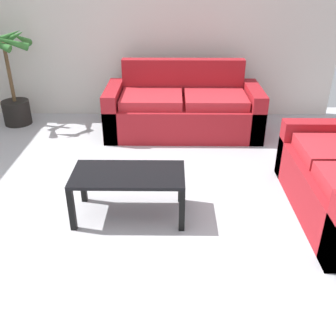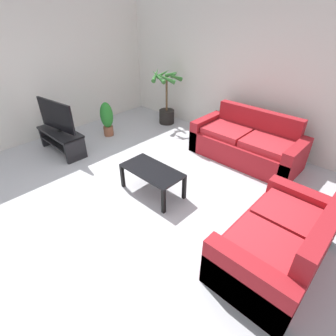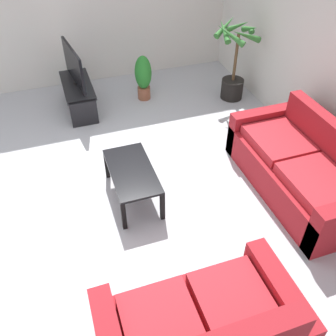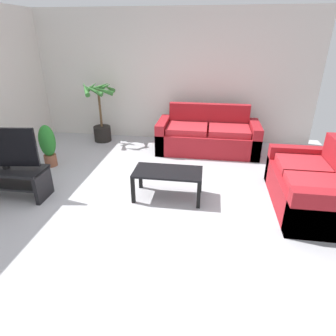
{
  "view_description": "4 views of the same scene",
  "coord_description": "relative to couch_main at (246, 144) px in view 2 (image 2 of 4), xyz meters",
  "views": [
    {
      "loc": [
        0.67,
        -2.59,
        2.02
      ],
      "look_at": [
        0.63,
        0.45,
        0.4
      ],
      "focal_mm": 41.1,
      "sensor_mm": 36.0,
      "label": 1
    },
    {
      "loc": [
        2.74,
        -1.92,
        2.54
      ],
      "look_at": [
        0.42,
        0.53,
        0.4
      ],
      "focal_mm": 27.61,
      "sensor_mm": 36.0,
      "label": 2
    },
    {
      "loc": [
        3.51,
        -0.34,
        3.24
      ],
      "look_at": [
        0.42,
        0.71,
        0.45
      ],
      "focal_mm": 39.34,
      "sensor_mm": 36.0,
      "label": 3
    },
    {
      "loc": [
        0.85,
        -3.36,
        2.21
      ],
      "look_at": [
        0.28,
        0.43,
        0.41
      ],
      "focal_mm": 30.88,
      "sensor_mm": 36.0,
      "label": 4
    }
  ],
  "objects": [
    {
      "name": "ground_plane",
      "position": [
        -0.81,
        -2.28,
        -0.3
      ],
      "size": [
        6.6,
        6.6,
        0.0
      ],
      "primitive_type": "plane",
      "color": "#B2B2B7"
    },
    {
      "name": "wall_back",
      "position": [
        -0.81,
        0.72,
        1.05
      ],
      "size": [
        6.0,
        0.06,
        2.7
      ],
      "primitive_type": "cube",
      "color": "silver",
      "rests_on": "ground"
    },
    {
      "name": "wall_left",
      "position": [
        -3.81,
        -2.28,
        1.05
      ],
      "size": [
        0.06,
        6.0,
        2.7
      ],
      "primitive_type": "cube",
      "color": "silver",
      "rests_on": "ground"
    },
    {
      "name": "couch_main",
      "position": [
        0.0,
        0.0,
        0.0
      ],
      "size": [
        2.01,
        0.9,
        0.9
      ],
      "color": "maroon",
      "rests_on": "ground"
    },
    {
      "name": "couch_loveseat",
      "position": [
        1.47,
        -1.92,
        -0.0
      ],
      "size": [
        0.9,
        1.6,
        0.9
      ],
      "color": "maroon",
      "rests_on": "ground"
    },
    {
      "name": "tv_stand",
      "position": [
        -2.82,
        -2.28,
        -0.01
      ],
      "size": [
        1.1,
        0.45,
        0.45
      ],
      "color": "black",
      "rests_on": "ground"
    },
    {
      "name": "tv",
      "position": [
        -2.82,
        -2.27,
        0.47
      ],
      "size": [
        1.0,
        0.17,
        0.6
      ],
      "color": "black",
      "rests_on": "tv_stand"
    },
    {
      "name": "coffee_table",
      "position": [
        -0.52,
        -1.97,
        0.07
      ],
      "size": [
        0.98,
        0.5,
        0.43
      ],
      "color": "black",
      "rests_on": "ground"
    },
    {
      "name": "potted_palm",
      "position": [
        -2.34,
        0.25,
        0.27
      ],
      "size": [
        0.78,
        0.71,
        1.31
      ],
      "color": "black",
      "rests_on": "ground"
    },
    {
      "name": "potted_plant_small",
      "position": [
        -2.81,
        -1.18,
        0.11
      ],
      "size": [
        0.28,
        0.28,
        0.77
      ],
      "color": "brown",
      "rests_on": "ground"
    }
  ]
}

